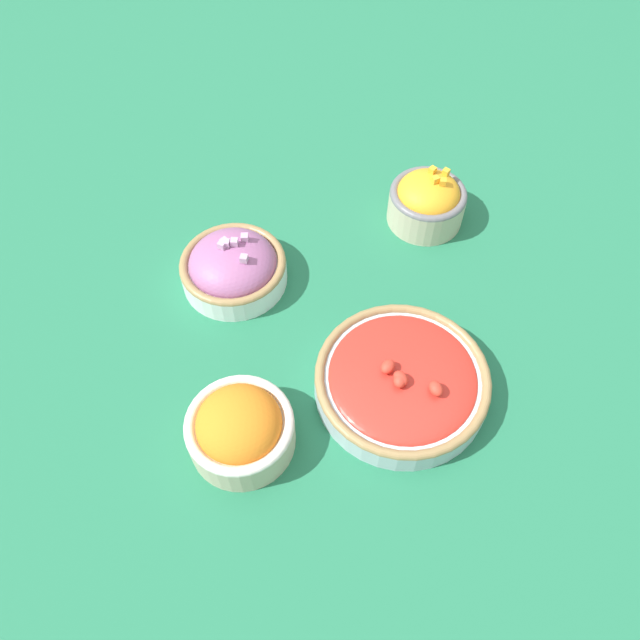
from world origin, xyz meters
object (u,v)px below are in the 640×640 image
Objects in this scene: bowl_cherry_tomatoes at (402,380)px; bowl_squash at (427,200)px; bowl_carrots at (240,428)px; bowl_red_onion at (233,267)px.

bowl_squash reaches higher than bowl_cherry_tomatoes.
bowl_carrots is at bearing -27.46° from bowl_squash.
bowl_cherry_tomatoes is 0.30m from bowl_squash.
bowl_squash is (-0.30, 0.02, 0.01)m from bowl_cherry_tomatoes.
bowl_squash is (-0.39, 0.20, 0.00)m from bowl_carrots.
bowl_cherry_tomatoes is 1.90× the size of bowl_squash.
bowl_carrots is 0.25m from bowl_red_onion.
bowl_squash reaches higher than bowl_carrots.
bowl_red_onion is at bearing -166.39° from bowl_carrots.
bowl_carrots is 0.59× the size of bowl_cherry_tomatoes.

